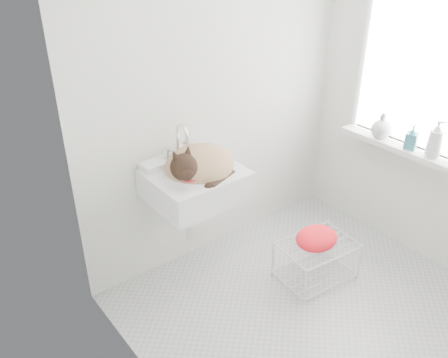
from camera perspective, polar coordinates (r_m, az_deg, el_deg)
floor at (r=3.29m, az=10.43°, el=-15.16°), size 2.20×2.00×0.02m
back_wall at (r=3.27m, az=-0.71°, el=10.85°), size 2.20×0.02×2.50m
right_wall at (r=3.47m, az=24.88°, el=9.29°), size 0.02×2.00×2.50m
left_wall at (r=1.95m, az=-8.65°, el=-2.73°), size 0.02×2.00×2.50m
window_glass at (r=3.52m, az=22.28°, el=11.79°), size 0.01×0.80×1.00m
window_frame at (r=3.51m, az=22.15°, el=11.76°), size 0.04×0.90×1.10m
windowsill at (r=3.63m, az=20.15°, el=3.83°), size 0.16×0.88×0.04m
sink at (r=3.02m, az=-3.55°, el=0.96°), size 0.59×0.52×0.24m
faucet at (r=3.09m, az=-5.53°, el=4.48°), size 0.21×0.15×0.21m
cat at (r=2.99m, az=-3.20°, el=1.59°), size 0.50×0.41×0.31m
wire_rack at (r=3.43m, az=11.09°, el=-9.70°), size 0.54×0.40×0.30m
towel at (r=3.30m, az=11.10°, el=-7.54°), size 0.32×0.24×0.13m
bottle_a at (r=3.50m, az=23.83°, el=2.48°), size 0.12×0.12×0.22m
bottle_b at (r=3.57m, az=21.56°, el=3.46°), size 0.10×0.10×0.17m
bottle_c at (r=3.68m, az=18.36°, el=4.82°), size 0.16×0.16×0.19m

